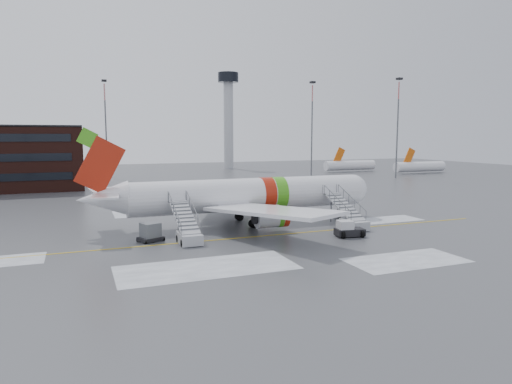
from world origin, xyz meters
name	(u,v)px	position (x,y,z in m)	size (l,w,h in m)	color
ground	(237,236)	(0.00, 0.00, 0.00)	(260.00, 260.00, 0.00)	#494C4F
airliner	(242,195)	(2.60, 5.77, 3.42)	(35.03, 32.97, 11.18)	white
airstair_fwd	(351,219)	(13.17, -0.77, 1.06)	(2.05, 7.70, 3.48)	#A5A7AC
airstair_aft	(187,231)	(-5.41, -0.77, 1.06)	(2.05, 7.70, 3.48)	#A7A9AE
pushback_tug	(348,230)	(10.50, -4.41, 0.74)	(3.14, 2.56, 1.66)	black
uld_container	(151,233)	(-8.72, 0.87, 0.86)	(2.70, 2.37, 1.84)	black
control_tower	(228,109)	(30.00, 95.00, 18.75)	(6.40, 6.40, 30.00)	#B2B5BA
light_mast_far_ne	(312,122)	(42.00, 62.00, 13.84)	(1.20, 1.20, 24.25)	#595B60
light_mast_far_n	(106,122)	(-8.00, 78.00, 13.84)	(1.20, 1.20, 24.25)	#595B60
light_mast_far_e	(398,121)	(58.00, 48.00, 13.84)	(1.20, 1.20, 24.25)	#595B60
distant_aircraft	(372,173)	(62.50, 64.00, 0.00)	(35.00, 18.00, 8.00)	#D8590C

